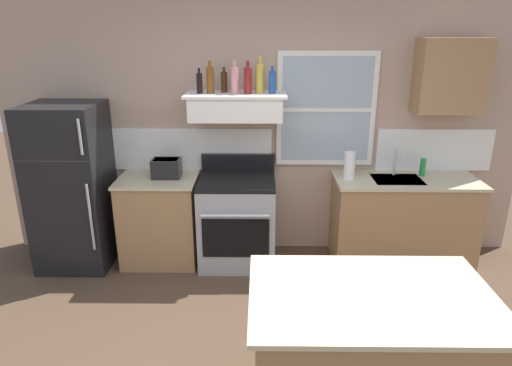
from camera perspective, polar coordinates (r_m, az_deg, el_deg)
The scene contains 19 objects.
back_wall at distance 4.70m, azimuth 1.14°, elevation 7.02°, with size 5.40×0.11×2.70m.
refrigerator at distance 4.86m, azimuth -22.29°, elevation -0.47°, with size 0.70×0.72×1.66m.
counter_left_of_stove at distance 4.78m, azimuth -12.01°, elevation -4.50°, with size 0.79×0.63×0.91m.
toaster at distance 4.59m, azimuth -11.29°, elevation 1.90°, with size 0.30×0.20×0.19m.
stove_range at distance 4.64m, azimuth -2.39°, elevation -4.73°, with size 0.76×0.69×1.09m.
range_hood_shelf at distance 4.40m, azimuth -2.53°, elevation 9.74°, with size 0.96×0.52×0.24m.
bottle_balsamic_dark at distance 4.38m, azimuth -7.18°, elevation 12.48°, with size 0.06×0.06×0.23m.
bottle_amber_wine at distance 4.37m, azimuth -5.81°, elevation 12.90°, with size 0.07×0.07×0.30m.
bottle_brown_stout at distance 4.42m, azimuth -4.06°, elevation 12.67°, with size 0.06×0.06×0.24m.
bottle_rose_pink at distance 4.32m, azimuth -2.73°, elevation 12.90°, with size 0.07×0.07×0.30m.
bottle_red_label_wine at distance 4.31m, azimuth -1.03°, elevation 12.92°, with size 0.07×0.07×0.30m.
bottle_champagne_gold_foil at distance 4.35m, azimuth 0.45°, elevation 13.15°, with size 0.08×0.08×0.33m.
bottle_blue_liqueur at distance 4.35m, azimuth 2.08°, elevation 12.68°, with size 0.07×0.07×0.25m.
counter_right_with_sink at distance 4.89m, azimuth 18.01°, elevation -4.50°, with size 1.43×0.63×0.91m.
sink_faucet at distance 4.74m, azimuth 17.30°, elevation 2.91°, with size 0.03×0.17×0.28m.
paper_towel_roll at distance 4.55m, azimuth 11.75°, elevation 2.19°, with size 0.11×0.11×0.27m, color white.
dish_soap_bottle at distance 4.86m, azimuth 20.36°, elevation 1.90°, with size 0.06×0.06×0.18m, color #268C3F.
kitchen_island at distance 2.97m, azimuth 13.78°, elevation -20.82°, with size 1.40×0.90×0.91m.
upper_cabinet_right at distance 4.79m, azimuth 23.42°, elevation 12.35°, with size 0.64×0.32×0.70m.
Camera 1 is at (-0.01, -2.37, 2.34)m, focal length 31.57 mm.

